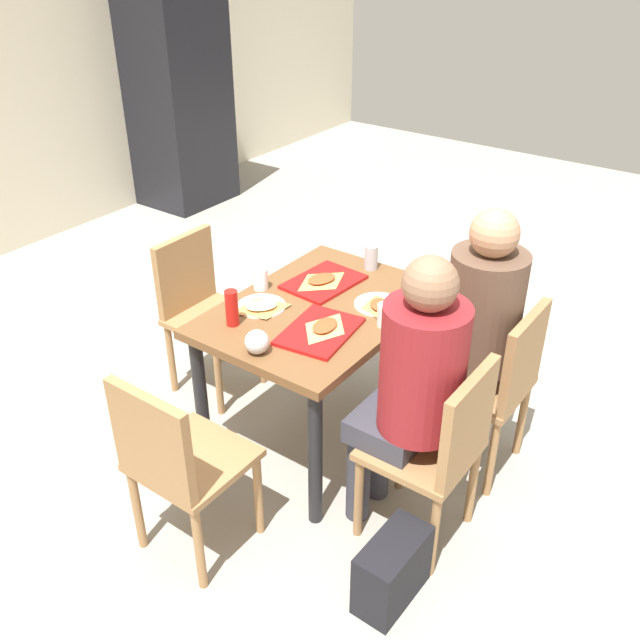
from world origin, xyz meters
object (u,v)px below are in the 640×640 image
at_px(chair_near_right, 498,379).
at_px(pizza_slice_d, 380,306).
at_px(pizza_slice_b, 321,280).
at_px(plastic_cup_a, 260,279).
at_px(plastic_cup_b, 385,315).
at_px(chair_left_end, 176,459).
at_px(foil_bundle, 257,342).
at_px(pizza_slice_a, 325,327).
at_px(drink_fridge, 178,90).
at_px(person_in_brown_jacket, 474,321).
at_px(person_in_red, 413,380).
at_px(chair_far_side, 201,303).
at_px(handbag, 392,570).
at_px(main_table, 320,326).
at_px(paper_plate_center, 261,306).
at_px(pizza_slice_c, 261,307).
at_px(chair_near_left, 441,445).
at_px(soda_can, 371,257).
at_px(condiment_bottle, 232,308).
at_px(tray_red_near, 320,331).
at_px(paper_plate_near_edge, 379,304).
at_px(tray_red_far, 324,282).

bearing_deg(chair_near_right, pizza_slice_d, 104.15).
distance_m(pizza_slice_b, pizza_slice_d, 0.35).
bearing_deg(plastic_cup_a, plastic_cup_b, -85.26).
relative_size(chair_left_end, foil_bundle, 8.41).
height_order(chair_near_right, pizza_slice_a, chair_near_right).
bearing_deg(drink_fridge, person_in_brown_jacket, -115.66).
relative_size(person_in_brown_jacket, plastic_cup_a, 12.51).
bearing_deg(chair_left_end, person_in_red, -43.73).
bearing_deg(pizza_slice_b, chair_far_side, 104.80).
height_order(pizza_slice_d, handbag, pizza_slice_d).
height_order(chair_left_end, handbag, chair_left_end).
bearing_deg(chair_far_side, drink_fridge, 47.19).
relative_size(main_table, pizza_slice_d, 5.02).
xyz_separation_m(person_in_red, plastic_cup_b, (0.29, 0.30, 0.04)).
xyz_separation_m(chair_left_end, paper_plate_center, (0.76, 0.21, 0.24)).
relative_size(main_table, foil_bundle, 10.65).
bearing_deg(pizza_slice_c, chair_near_right, -64.83).
relative_size(chair_near_left, soda_can, 6.90).
xyz_separation_m(pizza_slice_b, pizza_slice_d, (-0.04, -0.35, -0.01)).
distance_m(pizza_slice_c, foil_bundle, 0.34).
bearing_deg(plastic_cup_b, main_table, 94.74).
bearing_deg(chair_near_right, handbag, -178.97).
bearing_deg(person_in_brown_jacket, soda_can, 73.79).
distance_m(chair_near_left, pizza_slice_c, 0.99).
bearing_deg(soda_can, person_in_brown_jacket, -106.21).
relative_size(main_table, chair_left_end, 1.27).
xyz_separation_m(person_in_red, person_in_brown_jacket, (0.53, 0.00, 0.00)).
xyz_separation_m(person_in_red, condiment_bottle, (-0.08, 0.83, 0.07)).
xyz_separation_m(tray_red_near, soda_can, (0.64, 0.15, 0.05)).
bearing_deg(soda_can, drink_fridge, 62.38).
height_order(pizza_slice_b, plastic_cup_a, plastic_cup_a).
relative_size(tray_red_near, pizza_slice_a, 1.65).
distance_m(tray_red_near, condiment_bottle, 0.38).
bearing_deg(pizza_slice_a, pizza_slice_c, 92.36).
height_order(chair_near_left, pizza_slice_b, chair_near_left).
bearing_deg(pizza_slice_b, pizza_slice_a, -142.35).
bearing_deg(paper_plate_near_edge, plastic_cup_b, -139.56).
distance_m(person_in_brown_jacket, pizza_slice_b, 0.74).
height_order(tray_red_near, tray_red_far, same).
relative_size(tray_red_near, handbag, 1.12).
bearing_deg(tray_red_far, person_in_brown_jacket, -83.80).
distance_m(plastic_cup_a, soda_can, 0.57).
bearing_deg(person_in_brown_jacket, pizza_slice_a, 132.22).
bearing_deg(tray_red_far, chair_left_end, -174.13).
bearing_deg(person_in_red, tray_red_far, 58.40).
bearing_deg(condiment_bottle, tray_red_far, -10.07).
bearing_deg(paper_plate_center, pizza_slice_d, -56.41).
bearing_deg(chair_near_left, pizza_slice_b, 63.52).
height_order(chair_far_side, person_in_red, person_in_red).
distance_m(plastic_cup_b, soda_can, 0.55).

